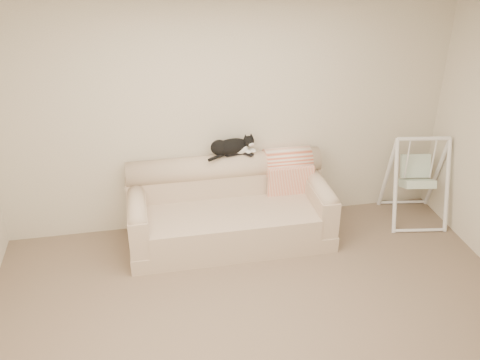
% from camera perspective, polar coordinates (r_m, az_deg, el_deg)
% --- Properties ---
extents(ground_plane, '(5.00, 5.00, 0.00)m').
position_cam_1_polar(ground_plane, '(4.88, 3.00, -16.40)').
color(ground_plane, '#735D4B').
rests_on(ground_plane, ground).
extents(room_shell, '(5.04, 4.04, 2.60)m').
position_cam_1_polar(room_shell, '(3.96, 3.54, -0.40)').
color(room_shell, beige).
rests_on(room_shell, ground).
extents(sofa, '(2.20, 0.93, 0.90)m').
position_cam_1_polar(sofa, '(5.91, -1.16, -3.19)').
color(sofa, '#BDAC94').
rests_on(sofa, ground).
extents(remote_a, '(0.19, 0.09, 0.03)m').
position_cam_1_polar(remote_a, '(5.87, -0.71, 2.78)').
color(remote_a, black).
rests_on(remote_a, sofa).
extents(remote_b, '(0.16, 0.15, 0.02)m').
position_cam_1_polar(remote_b, '(5.89, 0.66, 2.83)').
color(remote_b, black).
rests_on(remote_b, sofa).
extents(tuxedo_cat, '(0.56, 0.32, 0.22)m').
position_cam_1_polar(tuxedo_cat, '(5.82, -0.95, 3.59)').
color(tuxedo_cat, black).
rests_on(tuxedo_cat, sofa).
extents(throw_blanket, '(0.52, 0.38, 0.58)m').
position_cam_1_polar(throw_blanket, '(6.07, 5.10, 1.61)').
color(throw_blanket, '#DF6241').
rests_on(throw_blanket, sofa).
extents(baby_swing, '(0.74, 0.77, 1.06)m').
position_cam_1_polar(baby_swing, '(6.51, 18.33, 0.18)').
color(baby_swing, white).
rests_on(baby_swing, ground).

